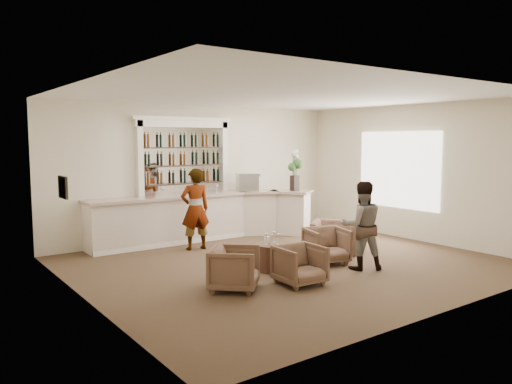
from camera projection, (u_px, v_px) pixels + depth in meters
ground at (289, 263)px, 9.95m from camera, size 8.00×8.00×0.00m
room_shell at (274, 145)px, 10.37m from camera, size 8.04×7.02×3.32m
bar_counter at (205, 217)px, 12.20m from camera, size 5.72×1.80×1.14m
back_bar_alcove at (184, 157)px, 12.19m from camera, size 2.64×0.25×3.00m
cocktail_table at (272, 257)px, 9.39m from camera, size 0.66×0.66×0.50m
sommelier at (195, 209)px, 11.10m from camera, size 0.72×0.53×1.82m
guest at (362, 226)px, 9.41m from camera, size 1.02×0.96×1.68m
armchair_left at (234, 268)px, 8.14m from camera, size 1.09×1.09×0.71m
armchair_center at (300, 265)px, 8.45m from camera, size 0.76×0.78×0.68m
armchair_right at (327, 245)px, 9.92m from camera, size 0.96×0.97×0.71m
armchair_far at (336, 236)px, 10.96m from camera, size 1.33×1.35×0.66m
espresso_machine at (247, 182)px, 12.79m from camera, size 0.64×0.59×0.45m
flower_vase at (295, 168)px, 12.80m from camera, size 0.28×0.28×1.05m
wine_glass_bar_left at (217, 189)px, 12.33m from camera, size 0.07×0.07×0.21m
wine_glass_bar_right at (191, 190)px, 11.96m from camera, size 0.07×0.07×0.21m
wine_glass_tbl_a at (266, 239)px, 9.31m from camera, size 0.07×0.07×0.21m
wine_glass_tbl_b at (274, 237)px, 9.48m from camera, size 0.07×0.07×0.21m
wine_glass_tbl_c at (278, 239)px, 9.28m from camera, size 0.07×0.07×0.21m
napkin_holder at (267, 240)px, 9.46m from camera, size 0.08×0.08×0.12m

